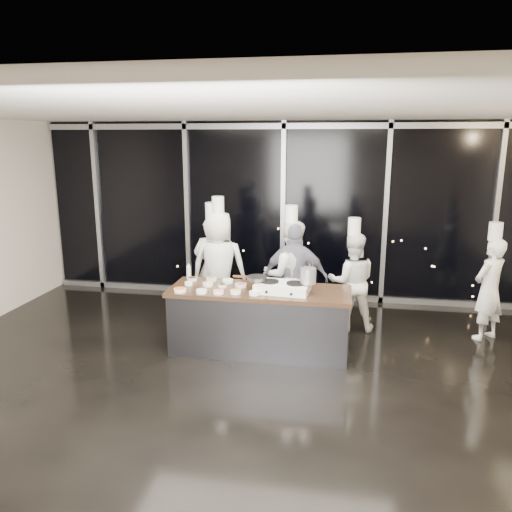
{
  "coord_description": "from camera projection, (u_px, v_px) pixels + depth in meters",
  "views": [
    {
      "loc": [
        1.09,
        -5.49,
        2.9
      ],
      "look_at": [
        -0.1,
        1.2,
        1.29
      ],
      "focal_mm": 35.0,
      "sensor_mm": 36.0,
      "label": 1
    }
  ],
  "objects": [
    {
      "name": "chef_side",
      "position": [
        489.0,
        288.0,
        7.23
      ],
      "size": [
        0.66,
        0.63,
        1.74
      ],
      "rotation": [
        0.0,
        0.0,
        3.83
      ],
      "color": "white",
      "rests_on": "ground"
    },
    {
      "name": "frying_pan",
      "position": [
        256.0,
        278.0,
        6.71
      ],
      "size": [
        0.48,
        0.29,
        0.04
      ],
      "rotation": [
        0.0,
        0.0,
        -0.09
      ],
      "color": "slate",
      "rests_on": "stove"
    },
    {
      "name": "chef_far_left",
      "position": [
        212.0,
        267.0,
        8.1
      ],
      "size": [
        0.63,
        0.42,
        1.91
      ],
      "rotation": [
        0.0,
        0.0,
        3.18
      ],
      "color": "white",
      "rests_on": "ground"
    },
    {
      "name": "prep_bowls",
      "position": [
        221.0,
        286.0,
        6.8
      ],
      "size": [
        1.37,
        0.73,
        0.05
      ],
      "color": "white",
      "rests_on": "demo_counter"
    },
    {
      "name": "chef_right",
      "position": [
        352.0,
        281.0,
        7.61
      ],
      "size": [
        0.79,
        0.65,
        1.75
      ],
      "rotation": [
        0.0,
        0.0,
        3.25
      ],
      "color": "white",
      "rests_on": "ground"
    },
    {
      "name": "chef_center",
      "position": [
        290.0,
        275.0,
        7.6
      ],
      "size": [
        0.91,
        0.76,
        1.93
      ],
      "rotation": [
        0.0,
        0.0,
        3.29
      ],
      "color": "white",
      "rests_on": "ground"
    },
    {
      "name": "guest",
      "position": [
        295.0,
        278.0,
        7.49
      ],
      "size": [
        1.0,
        0.44,
        1.69
      ],
      "rotation": [
        0.0,
        0.0,
        3.17
      ],
      "color": "#151A3B",
      "rests_on": "ground"
    },
    {
      "name": "room_shell",
      "position": [
        262.0,
        198.0,
        5.56
      ],
      "size": [
        9.02,
        7.02,
        3.21
      ],
      "color": "beige",
      "rests_on": "ground"
    },
    {
      "name": "stock_pot",
      "position": [
        308.0,
        276.0,
        6.53
      ],
      "size": [
        0.22,
        0.22,
        0.2
      ],
      "primitive_type": "cylinder",
      "rotation": [
        0.0,
        0.0,
        -0.09
      ],
      "color": "#B0B0B2",
      "rests_on": "stove"
    },
    {
      "name": "stove",
      "position": [
        282.0,
        287.0,
        6.64
      ],
      "size": [
        0.74,
        0.5,
        0.14
      ],
      "rotation": [
        0.0,
        0.0,
        -0.09
      ],
      "color": "white",
      "rests_on": "demo_counter"
    },
    {
      "name": "squeeze_bottle",
      "position": [
        189.0,
        271.0,
        7.26
      ],
      "size": [
        0.06,
        0.06,
        0.24
      ],
      "color": "silver",
      "rests_on": "demo_counter"
    },
    {
      "name": "window_wall",
      "position": [
        283.0,
        212.0,
        9.03
      ],
      "size": [
        8.9,
        0.11,
        3.2
      ],
      "color": "black",
      "rests_on": "ground"
    },
    {
      "name": "ground",
      "position": [
        247.0,
        381.0,
        6.11
      ],
      "size": [
        9.0,
        9.0,
        0.0
      ],
      "primitive_type": "plane",
      "color": "black",
      "rests_on": "ground"
    },
    {
      "name": "demo_counter",
      "position": [
        260.0,
        320.0,
        6.87
      ],
      "size": [
        2.46,
        0.86,
        0.9
      ],
      "color": "#343439",
      "rests_on": "ground"
    },
    {
      "name": "chef_left",
      "position": [
        219.0,
        266.0,
        7.95
      ],
      "size": [
        0.92,
        0.65,
        2.02
      ],
      "rotation": [
        0.0,
        0.0,
        3.24
      ],
      "color": "white",
      "rests_on": "ground"
    }
  ]
}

